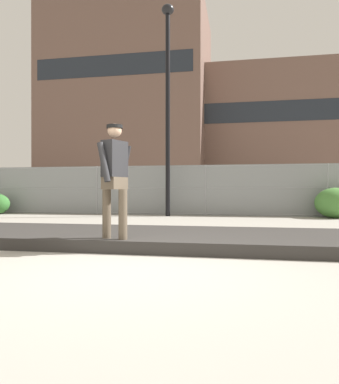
{
  "coord_description": "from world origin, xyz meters",
  "views": [
    {
      "loc": [
        1.18,
        -3.98,
        0.91
      ],
      "look_at": [
        -0.48,
        4.86,
        0.88
      ],
      "focal_mm": 34.39,
      "sensor_mm": 36.0,
      "label": 1
    }
  ],
  "objects_px": {
    "street_lamp": "(168,86)",
    "parked_car_near": "(99,192)",
    "skater": "(115,176)",
    "shrub_center": "(335,203)",
    "skateboard": "(115,248)"
  },
  "relations": [
    {
      "from": "street_lamp",
      "to": "parked_car_near",
      "type": "distance_m",
      "value": 6.28
    },
    {
      "from": "parked_car_near",
      "to": "street_lamp",
      "type": "bearing_deg",
      "value": -39.53
    },
    {
      "from": "skater",
      "to": "parked_car_near",
      "type": "bearing_deg",
      "value": 112.76
    },
    {
      "from": "street_lamp",
      "to": "shrub_center",
      "type": "height_order",
      "value": "street_lamp"
    },
    {
      "from": "skater",
      "to": "street_lamp",
      "type": "relative_size",
      "value": 0.24
    },
    {
      "from": "shrub_center",
      "to": "skater",
      "type": "bearing_deg",
      "value": -122.88
    },
    {
      "from": "parked_car_near",
      "to": "shrub_center",
      "type": "relative_size",
      "value": 3.42
    },
    {
      "from": "skateboard",
      "to": "shrub_center",
      "type": "distance_m",
      "value": 9.13
    },
    {
      "from": "skateboard",
      "to": "skater",
      "type": "bearing_deg",
      "value": 135.0
    },
    {
      "from": "parked_car_near",
      "to": "shrub_center",
      "type": "xyz_separation_m",
      "value": [
        9.47,
        -3.12,
        -0.33
      ]
    },
    {
      "from": "parked_car_near",
      "to": "shrub_center",
      "type": "distance_m",
      "value": 9.98
    },
    {
      "from": "street_lamp",
      "to": "skater",
      "type": "bearing_deg",
      "value": -85.04
    },
    {
      "from": "parked_car_near",
      "to": "skater",
      "type": "bearing_deg",
      "value": -67.24
    },
    {
      "from": "skater",
      "to": "parked_car_near",
      "type": "relative_size",
      "value": 0.41
    },
    {
      "from": "street_lamp",
      "to": "parked_car_near",
      "type": "height_order",
      "value": "street_lamp"
    }
  ]
}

